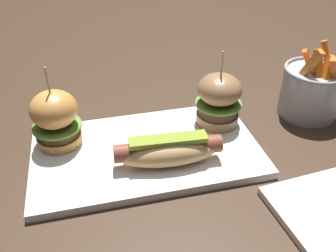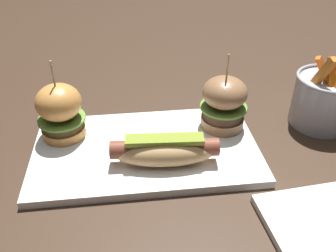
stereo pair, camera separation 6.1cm
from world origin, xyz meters
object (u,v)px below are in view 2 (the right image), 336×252
at_px(hot_dog, 165,150).
at_px(fries_bucket, 324,99).
at_px(slider_left, 60,111).
at_px(slider_right, 224,102).
at_px(platter_main, 146,150).

xyz_separation_m(hot_dog, fries_bucket, (0.32, 0.10, 0.01)).
bearing_deg(slider_left, hot_dog, -29.67).
bearing_deg(hot_dog, slider_left, 150.33).
xyz_separation_m(slider_left, fries_bucket, (0.49, 0.00, -0.01)).
distance_m(hot_dog, slider_right, 0.15).
height_order(platter_main, hot_dog, hot_dog).
bearing_deg(slider_left, fries_bucket, 0.35).
bearing_deg(platter_main, slider_right, 18.05).
bearing_deg(hot_dog, platter_main, 121.71).
relative_size(hot_dog, slider_right, 1.22).
bearing_deg(slider_right, platter_main, -161.95).
distance_m(slider_right, fries_bucket, 0.20).
distance_m(hot_dog, slider_left, 0.20).
height_order(slider_left, fries_bucket, slider_left).
xyz_separation_m(platter_main, hot_dog, (0.03, -0.05, 0.03)).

